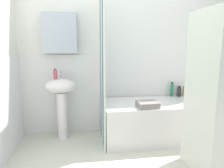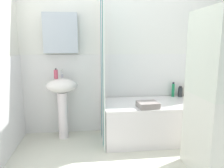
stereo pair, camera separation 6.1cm
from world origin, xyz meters
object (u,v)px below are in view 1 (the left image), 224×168
(soap_dispenser, at_px, (55,74))
(bathtub, at_px, (153,120))
(sink, at_px, (61,95))
(conditioner_bottle, at_px, (179,91))
(shampoo_bottle, at_px, (172,90))
(towel_folded, at_px, (148,105))
(body_wash_bottle, at_px, (184,92))

(soap_dispenser, height_order, bathtub, soap_dispenser)
(sink, distance_m, bathtub, 1.36)
(sink, bearing_deg, conditioner_bottle, 3.39)
(bathtub, relative_size, shampoo_bottle, 6.21)
(soap_dispenser, distance_m, bathtub, 1.53)
(sink, height_order, shampoo_bottle, sink)
(conditioner_bottle, distance_m, towel_folded, 0.85)
(sink, xyz_separation_m, towel_folded, (1.14, -0.41, -0.07))
(soap_dispenser, xyz_separation_m, towel_folded, (1.21, -0.42, -0.37))
(sink, xyz_separation_m, conditioner_bottle, (1.81, 0.11, -0.02))
(sink, xyz_separation_m, shampoo_bottle, (1.69, 0.13, 0.01))
(soap_dispenser, bearing_deg, body_wash_bottle, 3.34)
(conditioner_bottle, xyz_separation_m, shampoo_bottle, (-0.11, 0.02, 0.03))
(conditioner_bottle, bearing_deg, bathtub, -150.90)
(conditioner_bottle, bearing_deg, sink, -176.61)
(sink, height_order, bathtub, sink)
(sink, bearing_deg, shampoo_bottle, 4.26)
(body_wash_bottle, bearing_deg, sink, -176.15)
(conditioner_bottle, height_order, shampoo_bottle, shampoo_bottle)
(body_wash_bottle, relative_size, towel_folded, 0.58)
(towel_folded, bearing_deg, sink, 160.14)
(conditioner_bottle, height_order, towel_folded, conditioner_bottle)
(body_wash_bottle, relative_size, shampoo_bottle, 0.66)
(bathtub, relative_size, towel_folded, 5.47)
(sink, distance_m, shampoo_bottle, 1.70)
(conditioner_bottle, distance_m, shampoo_bottle, 0.12)
(soap_dispenser, xyz_separation_m, bathtub, (1.37, -0.19, -0.67))
(bathtub, height_order, shampoo_bottle, shampoo_bottle)
(body_wash_bottle, bearing_deg, bathtub, -153.42)
(sink, height_order, body_wash_bottle, sink)
(towel_folded, bearing_deg, soap_dispenser, 160.71)
(shampoo_bottle, bearing_deg, conditioner_bottle, -10.01)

